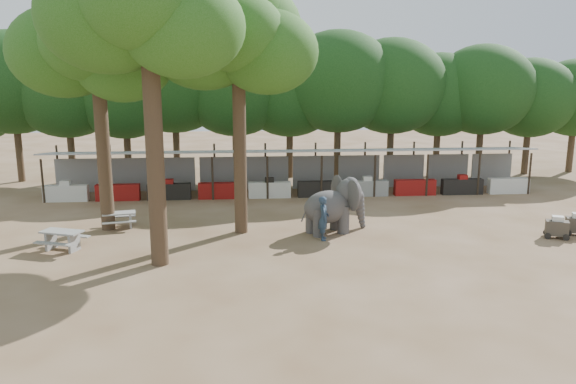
{
  "coord_description": "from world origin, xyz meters",
  "views": [
    {
      "loc": [
        -2.89,
        -18.1,
        6.95
      ],
      "look_at": [
        -1.0,
        5.0,
        2.0
      ],
      "focal_mm": 35.0,
      "sensor_mm": 36.0,
      "label": 1
    }
  ],
  "objects": [
    {
      "name": "picnic_table_far",
      "position": [
        -8.53,
        7.11,
        0.48
      ],
      "size": [
        1.71,
        1.59,
        0.73
      ],
      "rotation": [
        0.0,
        0.0,
        0.21
      ],
      "color": "gray",
      "rests_on": "ground"
    },
    {
      "name": "yard_tree_center",
      "position": [
        -6.13,
        2.19,
        9.21
      ],
      "size": [
        7.1,
        6.9,
        12.04
      ],
      "color": "#332316",
      "rests_on": "ground"
    },
    {
      "name": "cart_front",
      "position": [
        10.45,
        3.98,
        0.48
      ],
      "size": [
        1.16,
        0.99,
        0.97
      ],
      "rotation": [
        0.0,
        0.0,
        -0.42
      ],
      "color": "#342C24",
      "rests_on": "ground"
    },
    {
      "name": "ground",
      "position": [
        0.0,
        0.0,
        0.0
      ],
      "size": [
        100.0,
        100.0,
        0.0
      ],
      "primitive_type": "plane",
      "color": "brown",
      "rests_on": "ground"
    },
    {
      "name": "handler",
      "position": [
        0.47,
        4.56,
        0.94
      ],
      "size": [
        0.52,
        0.72,
        1.88
      ],
      "primitive_type": "imported",
      "rotation": [
        0.0,
        0.0,
        1.46
      ],
      "color": "#26384C",
      "rests_on": "ground"
    },
    {
      "name": "backdrop_trees",
      "position": [
        0.0,
        19.0,
        5.51
      ],
      "size": [
        46.46,
        5.95,
        8.33
      ],
      "color": "#332316",
      "rests_on": "ground"
    },
    {
      "name": "vendor_stalls",
      "position": [
        -0.0,
        13.84,
        1.18
      ],
      "size": [
        28.0,
        2.99,
        2.8
      ],
      "color": "#919398",
      "rests_on": "ground"
    },
    {
      "name": "picnic_table_near",
      "position": [
        -10.09,
        3.96,
        0.53
      ],
      "size": [
        2.0,
        1.91,
        0.8
      ],
      "rotation": [
        0.0,
        0.0,
        -0.35
      ],
      "color": "gray",
      "rests_on": "ground"
    },
    {
      "name": "yard_tree_back",
      "position": [
        -3.13,
        6.19,
        8.54
      ],
      "size": [
        7.1,
        6.9,
        11.36
      ],
      "color": "#332316",
      "rests_on": "ground"
    },
    {
      "name": "yard_tree_left",
      "position": [
        -9.13,
        7.19,
        8.2
      ],
      "size": [
        7.1,
        6.9,
        11.02
      ],
      "color": "#332316",
      "rests_on": "ground"
    },
    {
      "name": "elephant",
      "position": [
        1.14,
        5.73,
        1.21
      ],
      "size": [
        3.25,
        2.48,
        2.41
      ],
      "rotation": [
        0.0,
        0.0,
        0.36
      ],
      "color": "#3C3939",
      "rests_on": "ground"
    }
  ]
}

